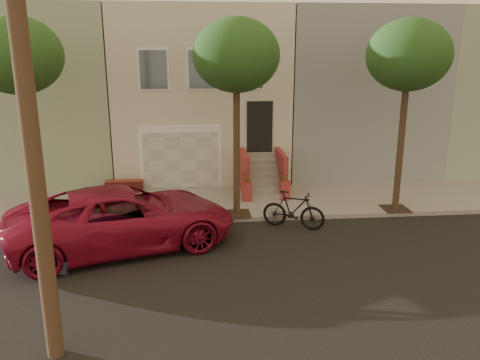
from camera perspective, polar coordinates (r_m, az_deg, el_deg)
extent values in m
plane|color=black|center=(12.45, -3.43, -10.76)|extent=(90.00, 90.00, 0.00)
cube|color=gray|center=(17.39, -4.11, -2.80)|extent=(40.00, 3.70, 0.15)
cube|color=beige|center=(22.46, -4.69, 10.60)|extent=(7.00, 8.00, 7.00)
cube|color=gray|center=(23.36, -21.86, 9.76)|extent=(6.50, 8.00, 7.00)
cube|color=gray|center=(23.56, 12.37, 10.52)|extent=(6.50, 8.00, 7.00)
cube|color=gray|center=(26.27, 26.20, 9.79)|extent=(6.50, 8.00, 7.00)
cube|color=white|center=(18.85, -7.08, 2.72)|extent=(3.20, 0.12, 2.50)
cube|color=silver|center=(18.81, -7.07, 2.38)|extent=(2.90, 0.06, 2.20)
cube|color=gray|center=(17.37, -7.09, -2.61)|extent=(3.20, 3.70, 0.02)
cube|color=maroon|center=(18.98, -13.65, -0.72)|extent=(1.40, 0.45, 0.44)
cube|color=black|center=(18.75, 2.37, 6.34)|extent=(1.00, 0.06, 2.00)
cube|color=#3F4751|center=(18.42, -10.30, 12.83)|extent=(1.00, 0.06, 1.40)
cube|color=white|center=(18.44, -10.29, 12.83)|extent=(1.15, 0.05, 1.55)
cube|color=#3F4751|center=(18.37, -4.55, 13.02)|extent=(1.00, 0.06, 1.40)
cube|color=white|center=(18.39, -4.55, 13.02)|extent=(1.15, 0.05, 1.55)
cube|color=#3F4751|center=(18.49, 1.18, 13.07)|extent=(1.00, 0.06, 1.40)
cube|color=white|center=(18.51, 1.18, 13.08)|extent=(1.15, 0.05, 1.55)
cube|color=gray|center=(17.54, 3.08, -2.02)|extent=(1.20, 0.28, 0.20)
cube|color=gray|center=(17.75, 2.96, -1.14)|extent=(1.20, 0.28, 0.20)
cube|color=gray|center=(17.96, 2.84, -0.27)|extent=(1.20, 0.28, 0.20)
cube|color=gray|center=(18.18, 2.72, 0.57)|extent=(1.20, 0.28, 0.20)
cube|color=gray|center=(18.40, 2.60, 1.39)|extent=(1.20, 0.28, 0.20)
cube|color=gray|center=(18.62, 2.49, 2.20)|extent=(1.20, 0.28, 0.20)
cube|color=gray|center=(18.85, 2.38, 2.98)|extent=(1.20, 0.28, 0.20)
cube|color=maroon|center=(18.07, 0.52, 0.82)|extent=(0.18, 1.96, 1.60)
cube|color=maroon|center=(18.27, 4.90, 0.93)|extent=(0.18, 1.96, 1.60)
cube|color=maroon|center=(17.35, 0.82, -1.34)|extent=(0.35, 0.35, 0.70)
imported|color=#1B3F16|center=(17.19, 0.83, 0.50)|extent=(0.40, 0.35, 0.45)
cube|color=maroon|center=(17.55, 5.37, -1.21)|extent=(0.35, 0.35, 0.70)
imported|color=#1B3F16|center=(17.40, 5.42, 0.61)|extent=(0.41, 0.35, 0.45)
cube|color=#2D2116|center=(16.80, -23.14, -4.41)|extent=(0.90, 0.90, 0.02)
cylinder|color=#321F17|center=(16.26, -23.90, 2.57)|extent=(0.22, 0.22, 4.20)
ellipsoid|color=#1B3F16|center=(15.94, -25.10, 13.32)|extent=(2.70, 2.57, 2.29)
cube|color=#2D2116|center=(16.04, -0.39, -4.03)|extent=(0.90, 0.90, 0.02)
cylinder|color=#321F17|center=(15.48, -0.41, 3.31)|extent=(0.22, 0.22, 4.20)
ellipsoid|color=#1B3F16|center=(15.14, -0.43, 14.68)|extent=(2.70, 2.57, 2.29)
cube|color=#2D2116|center=(17.39, 18.00, -3.26)|extent=(0.90, 0.90, 0.02)
cylinder|color=#321F17|center=(16.87, 18.58, 3.51)|extent=(0.22, 0.22, 4.20)
ellipsoid|color=#1B3F16|center=(16.56, 19.49, 13.89)|extent=(2.70, 2.57, 2.29)
cylinder|color=#483121|center=(8.42, -24.34, 10.85)|extent=(0.30, 0.30, 10.00)
imported|color=maroon|center=(13.93, -13.68, -4.41)|extent=(6.84, 4.62, 1.74)
imported|color=black|center=(15.14, 6.39, -3.56)|extent=(2.04, 1.33, 1.19)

